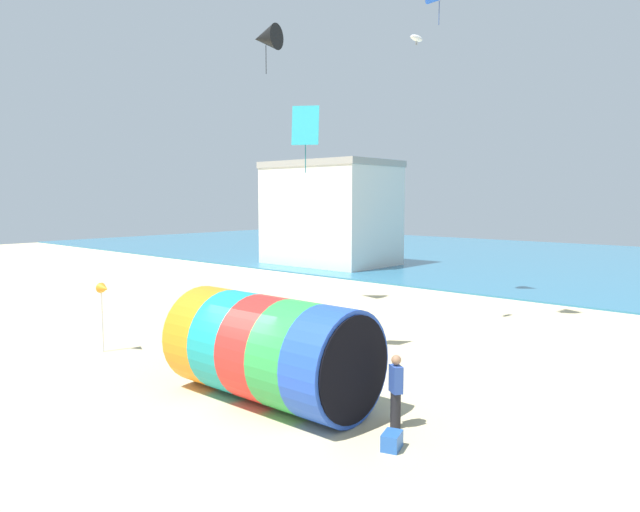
{
  "coord_description": "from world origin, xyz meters",
  "views": [
    {
      "loc": [
        10.73,
        -9.53,
        5.28
      ],
      "look_at": [
        0.14,
        2.46,
        3.66
      ],
      "focal_mm": 32.0,
      "sensor_mm": 36.0,
      "label": 1
    }
  ],
  "objects": [
    {
      "name": "kite_cyan_diamond",
      "position": [
        -1.94,
        4.1,
        7.59
      ],
      "size": [
        0.86,
        0.67,
        2.14
      ],
      "color": "#2DB2C6"
    },
    {
      "name": "promenade_building",
      "position": [
        -18.55,
        24.84,
        4.09
      ],
      "size": [
        9.73,
        6.74,
        8.16
      ],
      "color": "silver",
      "rests_on": "ground"
    },
    {
      "name": "beach_flag",
      "position": [
        -7.45,
        -0.06,
        2.14
      ],
      "size": [
        0.47,
        0.36,
        2.41
      ],
      "color": "silver",
      "rests_on": "ground"
    },
    {
      "name": "sea",
      "position": [
        0.0,
        39.16,
        0.05
      ],
      "size": [
        120.0,
        40.0,
        0.1
      ],
      "primitive_type": "cube",
      "color": "teal",
      "rests_on": "ground"
    },
    {
      "name": "giant_inflatable_tube",
      "position": [
        0.16,
        0.46,
        1.38
      ],
      "size": [
        5.64,
        2.83,
        2.75
      ],
      "color": "orange",
      "rests_on": "ground"
    },
    {
      "name": "kite_white_parafoil",
      "position": [
        -1.43,
        9.82,
        11.39
      ],
      "size": [
        0.36,
        0.74,
        0.4
      ],
      "color": "white"
    },
    {
      "name": "ground_plane",
      "position": [
        0.0,
        0.0,
        0.0
      ],
      "size": [
        120.0,
        120.0,
        0.0
      ],
      "primitive_type": "plane",
      "color": "#CCBA8C"
    },
    {
      "name": "kite_handler",
      "position": [
        3.62,
        1.14,
        0.88
      ],
      "size": [
        0.42,
        0.38,
        1.72
      ],
      "color": "black",
      "rests_on": "ground"
    },
    {
      "name": "kite_black_delta",
      "position": [
        -9.28,
        9.31,
        12.71
      ],
      "size": [
        1.47,
        1.46,
        2.24
      ],
      "color": "black"
    },
    {
      "name": "cooler_box",
      "position": [
        4.2,
        0.15,
        0.18
      ],
      "size": [
        0.5,
        0.61,
        0.36
      ],
      "primitive_type": "cube",
      "rotation": [
        0.0,
        0.0,
        1.89
      ],
      "color": "#2659B2",
      "rests_on": "ground"
    }
  ]
}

